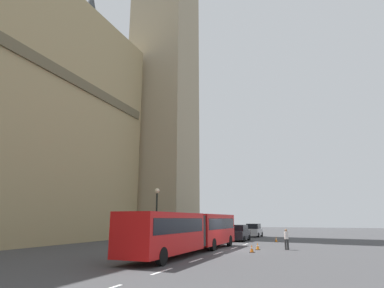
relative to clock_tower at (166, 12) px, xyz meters
The scene contains 11 objects.
ground_plane 46.86m from the clock_tower, 140.45° to the right, with size 160.00×160.00×0.00m, color #424244.
lane_centre_marking 48.90m from the clock_tower, 146.20° to the right, with size 25.20×0.16×0.01m.
clock_tower is the anchor object (origin of this frame).
articulated_bus 46.08m from the clock_tower, 147.88° to the right, with size 17.00×2.54×2.90m.
sedan_lead 41.95m from the clock_tower, 118.80° to the right, with size 4.40×1.86×1.85m.
sedan_trailing 41.19m from the clock_tower, 82.25° to the right, with size 4.40×1.86×1.85m.
traffic_cone_west 47.78m from the clock_tower, 137.90° to the right, with size 0.36×0.36×0.58m.
traffic_cone_middle 46.82m from the clock_tower, 134.28° to the right, with size 0.36×0.36×0.58m.
traffic_cone_east 44.08m from the clock_tower, 112.76° to the right, with size 0.36×0.36×0.58m.
street_lamp 42.43m from the clock_tower, 153.97° to the right, with size 0.44×0.44×5.27m.
pedestrian_near_cones 46.92m from the clock_tower, 129.53° to the right, with size 0.46×0.37×1.69m.
Camera 1 is at (-26.16, -7.52, 2.49)m, focal length 29.59 mm.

